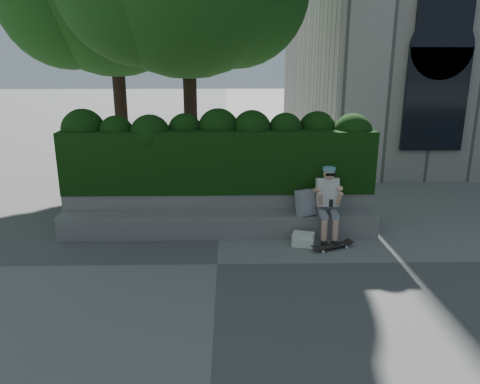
{
  "coord_description": "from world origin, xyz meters",
  "views": [
    {
      "loc": [
        0.22,
        -7.08,
        3.35
      ],
      "look_at": [
        0.4,
        1.0,
        0.95
      ],
      "focal_mm": 35.0,
      "sensor_mm": 36.0,
      "label": 1
    }
  ],
  "objects_px": {
    "person": "(328,201)",
    "backpack_plaid": "(305,203)",
    "backpack_ground": "(303,239)",
    "skateboard": "(332,246)"
  },
  "relations": [
    {
      "from": "person",
      "to": "backpack_plaid",
      "type": "bearing_deg",
      "value": 168.35
    },
    {
      "from": "person",
      "to": "backpack_ground",
      "type": "bearing_deg",
      "value": -145.98
    },
    {
      "from": "backpack_plaid",
      "to": "backpack_ground",
      "type": "distance_m",
      "value": 0.7
    },
    {
      "from": "person",
      "to": "backpack_plaid",
      "type": "relative_size",
      "value": 2.86
    },
    {
      "from": "skateboard",
      "to": "backpack_ground",
      "type": "bearing_deg",
      "value": 139.48
    },
    {
      "from": "skateboard",
      "to": "backpack_plaid",
      "type": "height_order",
      "value": "backpack_plaid"
    },
    {
      "from": "backpack_ground",
      "to": "person",
      "type": "bearing_deg",
      "value": 53.1
    },
    {
      "from": "skateboard",
      "to": "backpack_ground",
      "type": "relative_size",
      "value": 1.93
    },
    {
      "from": "person",
      "to": "backpack_ground",
      "type": "relative_size",
      "value": 3.7
    },
    {
      "from": "backpack_plaid",
      "to": "backpack_ground",
      "type": "bearing_deg",
      "value": -126.12
    }
  ]
}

